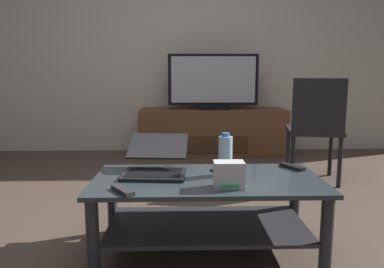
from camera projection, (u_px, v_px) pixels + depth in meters
The scene contains 12 objects.
ground_plane at pixel (186, 230), 2.27m from camera, with size 7.68×7.68×0.00m, color #4C3D33.
back_wall at pixel (183, 33), 4.46m from camera, with size 6.40×0.12×2.80m, color beige.
coffee_table at pixel (207, 201), 1.97m from camera, with size 1.18×0.60×0.40m.
media_cabinet at pixel (213, 132), 4.34m from camera, with size 1.66×0.47×0.53m.
television at pixel (213, 83), 4.23m from camera, with size 1.01×0.20×0.62m.
dining_chair at pixel (315, 125), 3.18m from camera, with size 0.51×0.51×0.90m.
laptop at pixel (156, 162), 2.05m from camera, with size 0.36×0.43×0.18m.
router_box at pixel (229, 175), 1.78m from camera, with size 0.14×0.10×0.13m.
water_bottle_near at pixel (225, 155), 1.99m from camera, with size 0.07×0.07×0.23m.
cell_phone at pixel (222, 169), 2.13m from camera, with size 0.07×0.14×0.01m, color black.
tv_remote at pixel (292, 167), 2.14m from camera, with size 0.04×0.16×0.02m, color black.
soundbar_remote at pixel (123, 190), 1.72m from camera, with size 0.04×0.16×0.02m, color #2D2D30.
Camera 1 is at (-0.02, -2.15, 0.94)m, focal length 35.28 mm.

